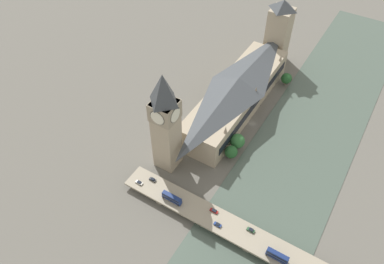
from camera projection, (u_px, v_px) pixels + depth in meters
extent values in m
plane|color=#605E56|center=(252.00, 123.00, 249.35)|extent=(600.00, 600.00, 0.00)
cube|color=#47564C|center=(304.00, 144.00, 236.35)|extent=(59.52, 360.00, 0.30)
cube|color=tan|center=(237.00, 97.00, 253.19)|extent=(27.50, 108.97, 18.99)
cube|color=black|center=(255.00, 103.00, 247.49)|extent=(0.40, 100.25, 5.70)
pyramid|color=#3D4247|center=(238.00, 82.00, 243.78)|extent=(26.95, 106.79, 6.96)
cone|color=gray|center=(281.00, 58.00, 264.17)|extent=(2.20, 2.20, 5.00)
cone|color=gray|center=(256.00, 90.00, 239.89)|extent=(2.20, 2.20, 5.00)
cone|color=gray|center=(226.00, 130.00, 215.62)|extent=(2.20, 2.20, 5.00)
cube|color=tan|center=(166.00, 135.00, 209.00)|extent=(12.56, 12.56, 48.56)
cube|color=gray|center=(165.00, 110.00, 195.49)|extent=(13.31, 13.31, 11.30)
cylinder|color=black|center=(175.00, 115.00, 193.16)|extent=(0.50, 8.87, 8.87)
cylinder|color=silver|center=(175.00, 115.00, 193.12)|extent=(0.62, 8.21, 8.21)
cylinder|color=black|center=(155.00, 106.00, 197.82)|extent=(0.50, 8.87, 8.87)
cylinder|color=silver|center=(154.00, 106.00, 197.86)|extent=(0.62, 8.21, 8.21)
cylinder|color=black|center=(172.00, 103.00, 199.27)|extent=(8.87, 0.50, 8.87)
cylinder|color=silver|center=(172.00, 103.00, 199.35)|extent=(8.21, 0.62, 8.21)
cylinder|color=black|center=(158.00, 118.00, 191.71)|extent=(8.87, 0.50, 8.87)
cylinder|color=silver|center=(157.00, 118.00, 191.63)|extent=(8.21, 0.62, 8.21)
pyramid|color=#383D42|center=(163.00, 89.00, 184.89)|extent=(12.81, 12.81, 17.92)
cube|color=tan|center=(278.00, 36.00, 283.22)|extent=(15.77, 15.77, 43.46)
pyramid|color=#3D4247|center=(284.00, 5.00, 264.89)|extent=(15.77, 15.77, 7.10)
cube|color=gray|center=(251.00, 241.00, 189.42)|extent=(3.00, 12.11, 3.33)
cube|color=gray|center=(165.00, 195.00, 208.48)|extent=(3.00, 12.11, 3.33)
cube|color=gray|center=(251.00, 238.00, 187.78)|extent=(151.04, 14.25, 1.20)
cube|color=navy|center=(277.00, 257.00, 178.94)|extent=(11.08, 2.42, 1.98)
cube|color=black|center=(277.00, 257.00, 178.65)|extent=(9.97, 2.48, 0.87)
cube|color=navy|center=(278.00, 255.00, 177.38)|extent=(10.86, 2.42, 2.32)
cube|color=black|center=(278.00, 255.00, 177.30)|extent=(9.97, 2.48, 1.12)
cube|color=navy|center=(278.00, 254.00, 176.48)|extent=(10.75, 2.30, 0.16)
cylinder|color=black|center=(268.00, 251.00, 181.94)|extent=(1.00, 0.28, 1.00)
cylinder|color=black|center=(267.00, 255.00, 180.65)|extent=(1.00, 0.28, 1.00)
cylinder|color=black|center=(287.00, 261.00, 178.56)|extent=(1.00, 0.28, 1.00)
cube|color=navy|center=(172.00, 199.00, 201.46)|extent=(11.66, 2.44, 1.86)
cube|color=black|center=(172.00, 199.00, 201.19)|extent=(10.49, 2.50, 0.82)
cube|color=navy|center=(172.00, 197.00, 200.00)|extent=(11.43, 2.44, 2.18)
cube|color=black|center=(172.00, 197.00, 199.92)|extent=(10.49, 2.50, 1.05)
cube|color=navy|center=(172.00, 196.00, 199.15)|extent=(11.31, 2.32, 0.16)
cylinder|color=black|center=(166.00, 194.00, 204.48)|extent=(1.13, 0.28, 1.13)
cylinder|color=black|center=(163.00, 197.00, 203.18)|extent=(1.13, 0.28, 1.13)
cylinder|color=black|center=(181.00, 202.00, 200.97)|extent=(1.13, 0.28, 1.13)
cylinder|color=black|center=(178.00, 205.00, 199.67)|extent=(1.13, 0.28, 1.13)
cube|color=black|center=(153.00, 180.00, 211.33)|extent=(4.09, 1.71, 0.71)
cube|color=black|center=(153.00, 179.00, 210.84)|extent=(2.12, 1.54, 0.52)
cylinder|color=black|center=(151.00, 178.00, 212.54)|extent=(0.66, 0.22, 0.66)
cylinder|color=black|center=(150.00, 180.00, 211.65)|extent=(0.66, 0.22, 0.66)
cylinder|color=black|center=(156.00, 180.00, 211.40)|extent=(0.66, 0.22, 0.66)
cylinder|color=black|center=(154.00, 182.00, 210.51)|extent=(0.66, 0.22, 0.66)
cube|color=silver|center=(139.00, 183.00, 209.93)|extent=(4.33, 1.84, 0.65)
cube|color=black|center=(139.00, 182.00, 209.47)|extent=(2.25, 1.65, 0.50)
cylinder|color=black|center=(138.00, 181.00, 211.21)|extent=(0.62, 0.22, 0.62)
cylinder|color=black|center=(136.00, 183.00, 210.24)|extent=(0.62, 0.22, 0.62)
cylinder|color=black|center=(143.00, 183.00, 209.96)|extent=(0.62, 0.22, 0.62)
cylinder|color=black|center=(141.00, 185.00, 208.99)|extent=(0.62, 0.22, 0.62)
cube|color=navy|center=(218.00, 225.00, 191.77)|extent=(4.06, 1.77, 0.67)
cube|color=black|center=(218.00, 224.00, 191.33)|extent=(2.11, 1.59, 0.44)
cylinder|color=black|center=(216.00, 222.00, 192.97)|extent=(0.69, 0.22, 0.69)
cylinder|color=black|center=(214.00, 225.00, 192.04)|extent=(0.69, 0.22, 0.69)
cylinder|color=black|center=(221.00, 225.00, 191.85)|extent=(0.69, 0.22, 0.69)
cylinder|color=black|center=(219.00, 227.00, 190.92)|extent=(0.69, 0.22, 0.69)
cube|color=maroon|center=(214.00, 211.00, 197.39)|extent=(4.55, 1.78, 0.56)
cube|color=black|center=(214.00, 210.00, 196.93)|extent=(2.36, 1.60, 0.58)
cylinder|color=black|center=(212.00, 208.00, 198.64)|extent=(0.70, 0.22, 0.70)
cylinder|color=black|center=(210.00, 211.00, 197.70)|extent=(0.70, 0.22, 0.70)
cylinder|color=black|center=(218.00, 212.00, 197.35)|extent=(0.70, 0.22, 0.70)
cylinder|color=black|center=(216.00, 214.00, 196.41)|extent=(0.70, 0.22, 0.70)
cube|color=#2D5638|center=(251.00, 230.00, 189.66)|extent=(4.21, 1.75, 0.68)
cube|color=black|center=(251.00, 230.00, 189.15)|extent=(2.19, 1.58, 0.60)
cylinder|color=black|center=(248.00, 228.00, 190.91)|extent=(0.63, 0.22, 0.63)
cylinder|color=black|center=(247.00, 230.00, 189.98)|extent=(0.63, 0.22, 0.63)
cylinder|color=black|center=(254.00, 231.00, 189.70)|extent=(0.63, 0.22, 0.63)
cylinder|color=black|center=(253.00, 233.00, 188.78)|extent=(0.63, 0.22, 0.63)
cylinder|color=brown|center=(237.00, 147.00, 232.70)|extent=(0.70, 0.70, 3.41)
sphere|color=#2D6633|center=(237.00, 141.00, 228.63)|extent=(9.19, 9.19, 9.19)
cylinder|color=brown|center=(285.00, 83.00, 276.25)|extent=(0.70, 0.70, 2.66)
sphere|color=#235628|center=(286.00, 78.00, 272.86)|extent=(7.84, 7.84, 7.84)
cylinder|color=brown|center=(231.00, 157.00, 227.72)|extent=(0.70, 0.70, 2.69)
sphere|color=#235628|center=(231.00, 152.00, 224.32)|extent=(7.84, 7.84, 7.84)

